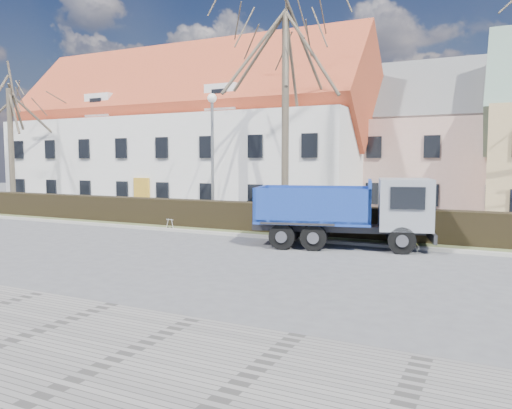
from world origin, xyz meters
The scene contains 13 objects.
ground centered at (0.00, 0.00, 0.00)m, with size 120.00×120.00×0.00m, color #505053.
sidewalk_near centered at (0.00, -8.50, 0.04)m, with size 80.00×5.00×0.08m, color gray.
curb_far centered at (0.00, 4.60, 0.06)m, with size 80.00×0.30×0.12m, color #A3A096.
grass_strip centered at (0.00, 6.20, 0.05)m, with size 80.00×3.00×0.10m, color #505B33.
hedge centered at (0.00, 6.00, 0.65)m, with size 60.00×0.90×1.30m, color black.
building_white centered at (-13.00, 16.00, 4.75)m, with size 26.80×10.80×9.50m, color white, non-canonical shape.
building_pink centered at (4.00, 20.00, 4.00)m, with size 10.80×8.80×8.00m, color tan, non-canonical shape.
tree_0 centered at (-22.00, 8.50, 4.95)m, with size 7.20×7.20×9.90m, color #4E4436, non-canonical shape.
tree_1 centered at (-2.00, 8.50, 6.33)m, with size 9.20×9.20×12.65m, color #4E4436, non-canonical shape.
dump_truck centered at (2.12, 3.87, 1.36)m, with size 6.80×2.52×2.72m, color navy, non-canonical shape.
streetlight centered at (-5.29, 7.00, 3.34)m, with size 0.52×0.52×6.68m, color gray, non-canonical shape.
cart_frame centered at (-6.50, 4.81, 0.30)m, with size 0.65×0.37×0.59m, color silver, non-canonical shape.
parked_car_a centered at (-4.07, 11.11, 0.66)m, with size 1.57×3.90×1.33m, color black.
Camera 1 is at (7.73, -14.38, 3.26)m, focal length 35.00 mm.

